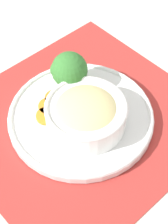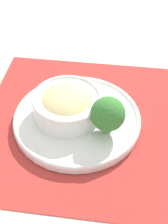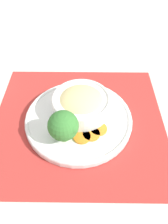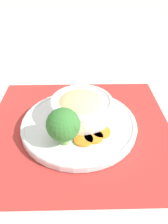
% 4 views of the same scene
% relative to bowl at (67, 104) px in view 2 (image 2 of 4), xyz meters
% --- Properties ---
extents(ground_plane, '(4.00, 4.00, 0.00)m').
position_rel_bowl_xyz_m(ground_plane, '(0.01, 0.02, -0.05)').
color(ground_plane, beige).
extents(placemat, '(0.53, 0.50, 0.00)m').
position_rel_bowl_xyz_m(placemat, '(0.01, 0.02, -0.05)').
color(placemat, '#B2332D').
rests_on(placemat, ground_plane).
extents(plate, '(0.30, 0.30, 0.02)m').
position_rel_bowl_xyz_m(plate, '(0.01, 0.02, -0.04)').
color(plate, white).
rests_on(plate, placemat).
extents(bowl, '(0.16, 0.16, 0.07)m').
position_rel_bowl_xyz_m(bowl, '(0.00, 0.00, 0.00)').
color(bowl, white).
rests_on(bowl, plate).
extents(broccoli_floret, '(0.08, 0.08, 0.09)m').
position_rel_bowl_xyz_m(broccoli_floret, '(0.03, 0.10, 0.02)').
color(broccoli_floret, '#759E51').
rests_on(broccoli_floret, plate).
extents(carrot_slice_near, '(0.05, 0.05, 0.01)m').
position_rel_bowl_xyz_m(carrot_slice_near, '(-0.01, 0.09, -0.03)').
color(carrot_slice_near, orange).
rests_on(carrot_slice_near, plate).
extents(carrot_slice_middle, '(0.05, 0.05, 0.01)m').
position_rel_bowl_xyz_m(carrot_slice_middle, '(-0.03, 0.08, -0.03)').
color(carrot_slice_middle, orange).
rests_on(carrot_slice_middle, plate).
extents(carrot_slice_far, '(0.05, 0.05, 0.01)m').
position_rel_bowl_xyz_m(carrot_slice_far, '(-0.05, 0.06, -0.03)').
color(carrot_slice_far, orange).
rests_on(carrot_slice_far, plate).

